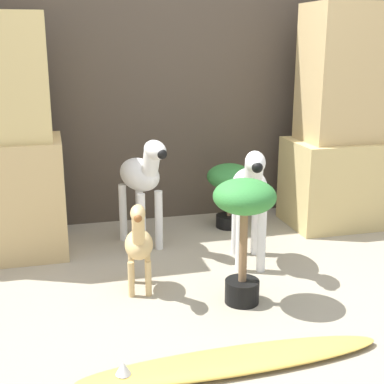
{
  "coord_description": "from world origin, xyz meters",
  "views": [
    {
      "loc": [
        -0.78,
        -2.08,
        1.23
      ],
      "look_at": [
        -0.03,
        0.82,
        0.38
      ],
      "focal_mm": 50.0,
      "sensor_mm": 36.0,
      "label": 1
    }
  ],
  "objects_px": {
    "surfboard": "(232,361)",
    "potted_palm_back": "(244,215)",
    "zebra_left": "(142,178)",
    "giraffe_figurine": "(139,242)",
    "potted_palm_front": "(230,183)",
    "zebra_right": "(250,191)"
  },
  "relations": [
    {
      "from": "surfboard",
      "to": "potted_palm_back",
      "type": "bearing_deg",
      "value": 66.31
    },
    {
      "from": "zebra_left",
      "to": "giraffe_figurine",
      "type": "height_order",
      "value": "zebra_left"
    },
    {
      "from": "zebra_left",
      "to": "surfboard",
      "type": "bearing_deg",
      "value": -84.89
    },
    {
      "from": "giraffe_figurine",
      "to": "potted_palm_front",
      "type": "height_order",
      "value": "giraffe_figurine"
    },
    {
      "from": "zebra_right",
      "to": "surfboard",
      "type": "bearing_deg",
      "value": -113.88
    },
    {
      "from": "surfboard",
      "to": "potted_palm_front",
      "type": "bearing_deg",
      "value": 72.07
    },
    {
      "from": "zebra_right",
      "to": "potted_palm_back",
      "type": "bearing_deg",
      "value": -114.11
    },
    {
      "from": "potted_palm_front",
      "to": "potted_palm_back",
      "type": "xyz_separation_m",
      "value": [
        -0.29,
        -1.06,
        0.13
      ]
    },
    {
      "from": "potted_palm_front",
      "to": "potted_palm_back",
      "type": "height_order",
      "value": "potted_palm_back"
    },
    {
      "from": "zebra_left",
      "to": "potted_palm_front",
      "type": "xyz_separation_m",
      "value": [
        0.62,
        0.21,
        -0.13
      ]
    },
    {
      "from": "zebra_left",
      "to": "potted_palm_front",
      "type": "distance_m",
      "value": 0.67
    },
    {
      "from": "zebra_right",
      "to": "surfboard",
      "type": "height_order",
      "value": "zebra_right"
    },
    {
      "from": "zebra_left",
      "to": "potted_palm_front",
      "type": "relative_size",
      "value": 1.57
    },
    {
      "from": "zebra_left",
      "to": "surfboard",
      "type": "height_order",
      "value": "zebra_left"
    },
    {
      "from": "zebra_left",
      "to": "potted_palm_back",
      "type": "relative_size",
      "value": 1.12
    },
    {
      "from": "potted_palm_front",
      "to": "giraffe_figurine",
      "type": "bearing_deg",
      "value": -132.33
    },
    {
      "from": "giraffe_figurine",
      "to": "surfboard",
      "type": "distance_m",
      "value": 0.81
    },
    {
      "from": "giraffe_figurine",
      "to": "surfboard",
      "type": "height_order",
      "value": "giraffe_figurine"
    },
    {
      "from": "potted_palm_back",
      "to": "surfboard",
      "type": "relative_size",
      "value": 0.5
    },
    {
      "from": "potted_palm_back",
      "to": "zebra_left",
      "type": "bearing_deg",
      "value": 111.63
    },
    {
      "from": "zebra_left",
      "to": "surfboard",
      "type": "xyz_separation_m",
      "value": [
        0.12,
        -1.35,
        -0.41
      ]
    },
    {
      "from": "zebra_left",
      "to": "potted_palm_back",
      "type": "distance_m",
      "value": 0.92
    }
  ]
}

